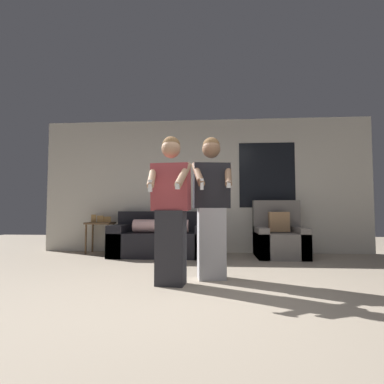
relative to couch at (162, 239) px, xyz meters
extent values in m
plane|color=tan|center=(0.77, -2.73, -0.30)|extent=(14.00, 14.00, 0.00)
cube|color=beige|center=(0.77, 0.49, 1.05)|extent=(6.61, 0.06, 2.70)
cube|color=black|center=(2.03, 0.46, 1.25)|extent=(1.10, 0.01, 1.30)
cube|color=black|center=(0.00, -0.04, -0.09)|extent=(1.84, 0.90, 0.44)
cube|color=black|center=(0.00, 0.30, 0.33)|extent=(1.84, 0.22, 0.39)
cube|color=black|center=(-0.78, -0.04, -0.02)|extent=(0.28, 0.90, 0.58)
cube|color=black|center=(0.78, -0.04, -0.02)|extent=(0.28, 0.90, 0.58)
cylinder|color=beige|center=(0.00, -0.15, 0.25)|extent=(1.01, 0.24, 0.24)
cube|color=slate|center=(2.15, -0.07, -0.08)|extent=(0.86, 0.84, 0.44)
cube|color=slate|center=(2.15, 0.25, 0.43)|extent=(0.86, 0.20, 0.59)
cube|color=slate|center=(1.81, -0.07, -0.03)|extent=(0.18, 0.84, 0.54)
cube|color=slate|center=(2.50, -0.07, -0.03)|extent=(0.18, 0.84, 0.54)
cube|color=#A87F56|center=(2.15, -0.01, 0.33)|extent=(0.36, 0.14, 0.36)
cube|color=brown|center=(-1.29, 0.23, 0.29)|extent=(0.52, 0.40, 0.04)
cylinder|color=brown|center=(-1.51, 0.07, -0.02)|extent=(0.04, 0.04, 0.57)
cylinder|color=brown|center=(-1.07, 0.07, -0.02)|extent=(0.04, 0.04, 0.57)
cylinder|color=brown|center=(-1.51, 0.39, -0.02)|extent=(0.04, 0.04, 0.57)
cylinder|color=brown|center=(-1.07, 0.39, -0.02)|extent=(0.04, 0.04, 0.57)
cube|color=tan|center=(-1.42, 0.21, 0.37)|extent=(0.10, 0.02, 0.17)
cube|color=tan|center=(-1.29, 0.23, 0.36)|extent=(0.13, 0.02, 0.15)
cube|color=tan|center=(-1.16, 0.25, 0.35)|extent=(0.16, 0.02, 0.13)
cube|color=#28282D|center=(0.47, -2.15, 0.12)|extent=(0.35, 0.27, 0.85)
cube|color=#99383D|center=(0.47, -2.16, 0.81)|extent=(0.45, 0.30, 0.55)
sphere|color=#A37A5B|center=(0.47, -2.17, 1.26)|extent=(0.22, 0.22, 0.22)
sphere|color=brown|center=(0.47, -2.16, 1.30)|extent=(0.21, 0.21, 0.21)
cylinder|color=#A37A5B|center=(0.28, -2.29, 0.94)|extent=(0.10, 0.36, 0.32)
cube|color=white|center=(0.29, -2.44, 0.81)|extent=(0.04, 0.04, 0.13)
cylinder|color=#A37A5B|center=(0.63, -2.33, 0.94)|extent=(0.18, 0.36, 0.32)
cube|color=white|center=(0.59, -2.48, 0.81)|extent=(0.05, 0.04, 0.08)
cube|color=#B2B2B7|center=(0.94, -1.83, 0.14)|extent=(0.37, 0.29, 0.88)
cube|color=black|center=(0.94, -1.84, 0.85)|extent=(0.48, 0.31, 0.57)
sphere|color=brown|center=(0.94, -1.84, 1.32)|extent=(0.23, 0.23, 0.23)
sphere|color=brown|center=(0.94, -1.83, 1.36)|extent=(0.22, 0.22, 0.22)
cylinder|color=brown|center=(0.78, -2.01, 0.98)|extent=(0.20, 0.36, 0.33)
cube|color=white|center=(0.83, -2.16, 0.85)|extent=(0.04, 0.04, 0.13)
cylinder|color=brown|center=(1.14, -1.96, 0.98)|extent=(0.09, 0.36, 0.33)
cube|color=white|center=(1.14, -2.11, 0.85)|extent=(0.05, 0.04, 0.08)
camera|label=1|loc=(0.97, -5.59, 0.55)|focal=28.00mm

